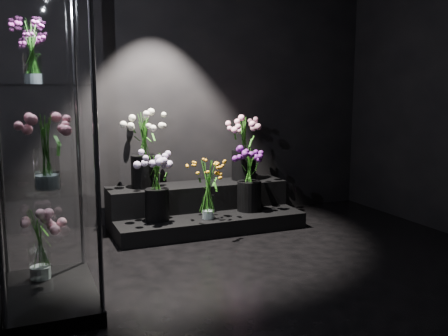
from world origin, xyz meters
TOP-DOWN VIEW (x-y plane):
  - floor at (0.00, 0.00)m, footprint 4.00×4.00m
  - wall_back at (0.00, 2.00)m, footprint 4.00×0.00m
  - display_riser at (-0.12, 1.63)m, footprint 1.88×0.83m
  - display_case at (-1.70, 0.20)m, footprint 0.57×0.95m
  - bouquet_orange_bells at (-0.18, 1.29)m, footprint 0.28×0.28m
  - bouquet_lilac at (-0.65, 1.42)m, footprint 0.46×0.46m
  - bouquet_purple at (0.33, 1.43)m, footprint 0.46×0.46m
  - bouquet_cream_roses at (-0.68, 1.77)m, footprint 0.42×0.42m
  - bouquet_pink_roses at (0.42, 1.77)m, footprint 0.46×0.46m
  - bouquet_case_pink at (-1.69, -0.01)m, footprint 0.36×0.36m
  - bouquet_case_magenta at (-1.72, 0.34)m, footprint 0.24×0.24m
  - bouquet_case_base_pink at (-1.75, 0.44)m, footprint 0.42×0.42m

SIDE VIEW (x-z plane):
  - floor at x=0.00m, z-range 0.00..0.00m
  - display_riser at x=-0.12m, z-range -0.04..0.38m
  - bouquet_case_base_pink at x=-1.75m, z-range 0.11..0.62m
  - bouquet_orange_bells at x=-0.18m, z-range 0.17..0.74m
  - bouquet_purple at x=0.33m, z-range 0.20..0.84m
  - bouquet_lilac at x=-0.65m, z-range 0.21..0.86m
  - bouquet_pink_roses at x=0.42m, z-range 0.46..1.13m
  - bouquet_cream_roses at x=-0.68m, z-range 0.46..1.21m
  - display_case at x=-1.70m, z-range 0.00..2.09m
  - bouquet_case_pink at x=-1.69m, z-range 0.82..1.29m
  - wall_back at x=0.00m, z-range -0.60..3.40m
  - bouquet_case_magenta at x=-1.72m, z-range 1.44..1.82m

